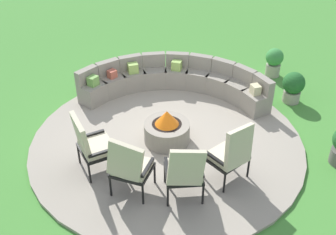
{
  "coord_description": "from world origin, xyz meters",
  "views": [
    {
      "loc": [
        0.67,
        -6.2,
        4.87
      ],
      "look_at": [
        0.0,
        0.2,
        0.45
      ],
      "focal_mm": 44.39,
      "sensor_mm": 36.0,
      "label": 1
    }
  ],
  "objects_px": {
    "lounge_chair_back_right": "(232,153)",
    "lounge_chair_back_left": "(185,171)",
    "potted_plant_1": "(274,61)",
    "potted_plant_2": "(293,86)",
    "fire_pit": "(167,130)",
    "lounge_chair_front_right": "(129,166)",
    "curved_stone_bench": "(175,82)",
    "lounge_chair_front_left": "(91,143)"
  },
  "relations": [
    {
      "from": "lounge_chair_front_right",
      "to": "potted_plant_1",
      "type": "xyz_separation_m",
      "value": [
        2.68,
        4.37,
        -0.25
      ]
    },
    {
      "from": "lounge_chair_front_left",
      "to": "potted_plant_1",
      "type": "xyz_separation_m",
      "value": [
        3.42,
        3.88,
        -0.25
      ]
    },
    {
      "from": "potted_plant_2",
      "to": "lounge_chair_front_left",
      "type": "bearing_deg",
      "value": -143.76
    },
    {
      "from": "lounge_chair_front_right",
      "to": "lounge_chair_back_left",
      "type": "xyz_separation_m",
      "value": [
        0.85,
        0.0,
        -0.02
      ]
    },
    {
      "from": "curved_stone_bench",
      "to": "potted_plant_1",
      "type": "height_order",
      "value": "curved_stone_bench"
    },
    {
      "from": "lounge_chair_back_left",
      "to": "potted_plant_2",
      "type": "height_order",
      "value": "lounge_chair_back_left"
    },
    {
      "from": "potted_plant_1",
      "to": "lounge_chair_back_left",
      "type": "bearing_deg",
      "value": -112.75
    },
    {
      "from": "lounge_chair_front_left",
      "to": "lounge_chair_back_right",
      "type": "xyz_separation_m",
      "value": [
        2.31,
        -0.01,
        0.0
      ]
    },
    {
      "from": "lounge_chair_front_left",
      "to": "lounge_chair_front_right",
      "type": "height_order",
      "value": "lounge_chair_front_right"
    },
    {
      "from": "potted_plant_1",
      "to": "lounge_chair_back_right",
      "type": "bearing_deg",
      "value": -105.89
    },
    {
      "from": "lounge_chair_front_right",
      "to": "curved_stone_bench",
      "type": "bearing_deg",
      "value": 95.97
    },
    {
      "from": "lounge_chair_back_right",
      "to": "potted_plant_2",
      "type": "height_order",
      "value": "lounge_chair_back_right"
    },
    {
      "from": "fire_pit",
      "to": "lounge_chair_front_right",
      "type": "relative_size",
      "value": 0.75
    },
    {
      "from": "lounge_chair_front_left",
      "to": "potted_plant_1",
      "type": "distance_m",
      "value": 5.17
    },
    {
      "from": "lounge_chair_front_right",
      "to": "potted_plant_2",
      "type": "distance_m",
      "value": 4.38
    },
    {
      "from": "lounge_chair_back_right",
      "to": "potted_plant_2",
      "type": "distance_m",
      "value": 3.07
    },
    {
      "from": "lounge_chair_back_right",
      "to": "potted_plant_1",
      "type": "bearing_deg",
      "value": 28.05
    },
    {
      "from": "lounge_chair_front_right",
      "to": "lounge_chair_back_right",
      "type": "relative_size",
      "value": 1.01
    },
    {
      "from": "lounge_chair_front_left",
      "to": "lounge_chair_back_right",
      "type": "height_order",
      "value": "same"
    },
    {
      "from": "lounge_chair_back_right",
      "to": "lounge_chair_back_left",
      "type": "bearing_deg",
      "value": 167.46
    },
    {
      "from": "lounge_chair_front_right",
      "to": "potted_plant_2",
      "type": "xyz_separation_m",
      "value": [
        2.97,
        3.2,
        -0.25
      ]
    },
    {
      "from": "fire_pit",
      "to": "lounge_chair_back_right",
      "type": "bearing_deg",
      "value": -39.64
    },
    {
      "from": "curved_stone_bench",
      "to": "lounge_chair_front_right",
      "type": "xyz_separation_m",
      "value": [
        -0.41,
        -3.17,
        0.27
      ]
    },
    {
      "from": "curved_stone_bench",
      "to": "lounge_chair_front_right",
      "type": "bearing_deg",
      "value": -97.41
    },
    {
      "from": "fire_pit",
      "to": "potted_plant_1",
      "type": "xyz_separation_m",
      "value": [
        2.26,
        2.93,
        0.07
      ]
    },
    {
      "from": "curved_stone_bench",
      "to": "lounge_chair_back_right",
      "type": "xyz_separation_m",
      "value": [
        1.17,
        -2.69,
        0.27
      ]
    },
    {
      "from": "lounge_chair_back_left",
      "to": "lounge_chair_back_right",
      "type": "xyz_separation_m",
      "value": [
        0.72,
        0.48,
        0.02
      ]
    },
    {
      "from": "curved_stone_bench",
      "to": "fire_pit",
      "type": "bearing_deg",
      "value": -89.5
    },
    {
      "from": "lounge_chair_front_left",
      "to": "lounge_chair_front_right",
      "type": "relative_size",
      "value": 0.99
    },
    {
      "from": "fire_pit",
      "to": "curved_stone_bench",
      "type": "distance_m",
      "value": 1.73
    },
    {
      "from": "fire_pit",
      "to": "potted_plant_1",
      "type": "relative_size",
      "value": 1.23
    },
    {
      "from": "lounge_chair_back_left",
      "to": "potted_plant_1",
      "type": "height_order",
      "value": "lounge_chair_back_left"
    },
    {
      "from": "lounge_chair_front_left",
      "to": "curved_stone_bench",
      "type": "bearing_deg",
      "value": 123.14
    },
    {
      "from": "lounge_chair_front_right",
      "to": "potted_plant_2",
      "type": "relative_size",
      "value": 1.64
    },
    {
      "from": "lounge_chair_front_right",
      "to": "lounge_chair_back_left",
      "type": "bearing_deg",
      "value": 13.48
    },
    {
      "from": "potted_plant_1",
      "to": "potted_plant_2",
      "type": "height_order",
      "value": "potted_plant_1"
    },
    {
      "from": "lounge_chair_back_right",
      "to": "curved_stone_bench",
      "type": "bearing_deg",
      "value": 67.39
    },
    {
      "from": "potted_plant_1",
      "to": "potted_plant_2",
      "type": "relative_size",
      "value": 1.0
    },
    {
      "from": "fire_pit",
      "to": "curved_stone_bench",
      "type": "bearing_deg",
      "value": 90.5
    },
    {
      "from": "curved_stone_bench",
      "to": "lounge_chair_front_left",
      "type": "bearing_deg",
      "value": -113.17
    },
    {
      "from": "lounge_chair_back_left",
      "to": "lounge_chair_back_right",
      "type": "distance_m",
      "value": 0.87
    },
    {
      "from": "potted_plant_1",
      "to": "fire_pit",
      "type": "bearing_deg",
      "value": -127.58
    }
  ]
}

